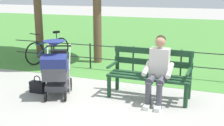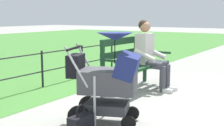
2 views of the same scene
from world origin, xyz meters
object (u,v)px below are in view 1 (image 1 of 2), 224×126
(person_on_bench, at_px, (158,68))
(stroller, at_px, (56,68))
(handbag, at_px, (38,87))
(bicycle, at_px, (48,50))
(park_bench, at_px, (150,71))

(person_on_bench, relative_size, stroller, 1.11)
(handbag, height_order, bicycle, bicycle)
(handbag, bearing_deg, person_on_bench, -171.93)
(handbag, bearing_deg, park_bench, -165.79)
(person_on_bench, bearing_deg, stroller, 11.45)
(bicycle, bearing_deg, person_on_bench, 150.75)
(park_bench, height_order, person_on_bench, person_on_bench)
(person_on_bench, relative_size, bicycle, 0.80)
(park_bench, distance_m, stroller, 1.86)
(person_on_bench, distance_m, handbag, 2.54)
(stroller, xyz_separation_m, bicycle, (1.75, -2.46, -0.23))
(stroller, distance_m, bicycle, 3.03)
(handbag, xyz_separation_m, bicycle, (1.24, -2.42, 0.24))
(person_on_bench, height_order, stroller, person_on_bench)
(stroller, relative_size, bicycle, 0.72)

